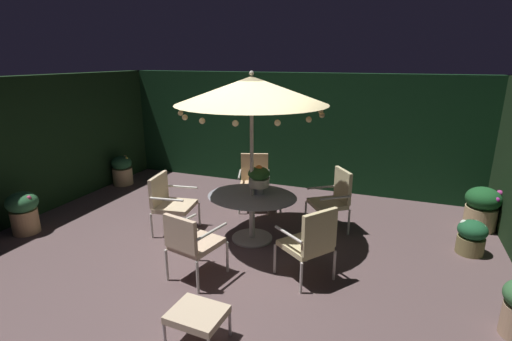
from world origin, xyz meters
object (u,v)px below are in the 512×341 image
at_px(patio_umbrella, 252,91).
at_px(potted_plant_front_corner, 482,207).
at_px(patio_chair_northeast, 191,241).
at_px(patio_chair_south, 254,178).
at_px(potted_plant_left_near, 122,170).
at_px(potted_plant_left_far, 23,211).
at_px(patio_chair_southeast, 334,196).
at_px(patio_dining_table, 252,206).
at_px(patio_chair_north, 169,200).
at_px(potted_plant_right_far, 471,236).
at_px(patio_chair_east, 311,240).
at_px(ottoman_footrest, 197,315).
at_px(centerpiece_planter, 259,177).

bearing_deg(patio_umbrella, potted_plant_front_corner, 26.58).
bearing_deg(patio_chair_northeast, patio_chair_south, 93.72).
bearing_deg(potted_plant_left_near, potted_plant_left_far, -85.93).
relative_size(patio_chair_southeast, potted_plant_left_far, 1.47).
bearing_deg(patio_chair_southeast, potted_plant_front_corner, 21.50).
distance_m(patio_dining_table, patio_chair_north, 1.41).
height_order(patio_chair_north, potted_plant_right_far, patio_chair_north).
bearing_deg(patio_chair_east, ottoman_footrest, -117.97).
bearing_deg(potted_plant_left_near, patio_chair_southeast, -7.94).
bearing_deg(patio_chair_south, patio_umbrella, -70.42).
height_order(patio_chair_east, patio_chair_south, same).
height_order(patio_dining_table, patio_umbrella, patio_umbrella).
bearing_deg(patio_chair_east, centerpiece_planter, 138.37).
height_order(patio_chair_northeast, potted_plant_left_far, patio_chair_northeast).
bearing_deg(patio_chair_south, potted_plant_front_corner, 5.98).
relative_size(patio_umbrella, potted_plant_right_far, 5.05).
relative_size(potted_plant_left_far, potted_plant_left_near, 1.07).
bearing_deg(patio_chair_east, potted_plant_left_near, 154.54).
xyz_separation_m(patio_chair_southeast, potted_plant_front_corner, (2.35, 0.93, -0.20)).
bearing_deg(potted_plant_right_far, patio_chair_north, -168.48).
height_order(patio_chair_east, potted_plant_right_far, patio_chair_east).
bearing_deg(potted_plant_front_corner, potted_plant_right_far, -105.43).
height_order(patio_chair_southeast, ottoman_footrest, patio_chair_southeast).
height_order(patio_chair_north, potted_plant_left_far, patio_chair_north).
bearing_deg(ottoman_footrest, patio_dining_table, 97.99).
bearing_deg(patio_chair_south, patio_chair_north, -120.71).
relative_size(patio_chair_south, ottoman_footrest, 1.81).
height_order(patio_chair_northeast, potted_plant_right_far, patio_chair_northeast).
xyz_separation_m(centerpiece_planter, potted_plant_left_far, (-3.70, -1.23, -0.64)).
xyz_separation_m(patio_dining_table, patio_chair_north, (-1.39, -0.21, -0.01)).
xyz_separation_m(patio_chair_northeast, ottoman_footrest, (0.63, -0.98, -0.24)).
height_order(centerpiece_planter, patio_chair_east, centerpiece_planter).
xyz_separation_m(patio_dining_table, potted_plant_left_near, (-3.80, 1.51, -0.23)).
bearing_deg(potted_plant_front_corner, patio_chair_north, -158.14).
bearing_deg(patio_dining_table, potted_plant_left_far, -162.66).
distance_m(patio_chair_north, patio_chair_northeast, 1.59).
bearing_deg(ottoman_footrest, patio_chair_southeast, 75.63).
relative_size(ottoman_footrest, potted_plant_front_corner, 0.77).
bearing_deg(patio_chair_south, patio_chair_northeast, -86.28).
xyz_separation_m(patio_chair_east, potted_plant_right_far, (2.08, 1.56, -0.30)).
height_order(centerpiece_planter, patio_chair_south, centerpiece_planter).
xyz_separation_m(patio_umbrella, ottoman_footrest, (0.33, -2.35, -2.04)).
relative_size(patio_chair_east, ottoman_footrest, 1.81).
bearing_deg(centerpiece_planter, ottoman_footrest, -84.18).
relative_size(patio_chair_north, potted_plant_front_corner, 1.32).
height_order(patio_dining_table, patio_chair_north, patio_chair_north).
bearing_deg(patio_chair_south, centerpiece_planter, -65.81).
bearing_deg(patio_chair_north, patio_umbrella, 8.68).
bearing_deg(patio_dining_table, patio_umbrella, 120.36).
distance_m(patio_umbrella, patio_chair_northeast, 2.28).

